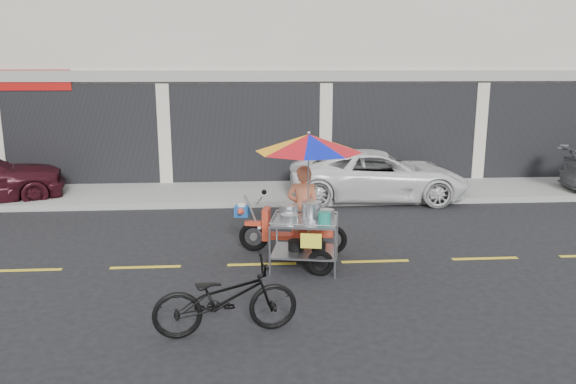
{
  "coord_description": "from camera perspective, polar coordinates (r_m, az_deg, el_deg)",
  "views": [
    {
      "loc": [
        -2.23,
        -9.26,
        3.39
      ],
      "look_at": [
        -1.5,
        0.6,
        1.15
      ],
      "focal_mm": 35.0,
      "sensor_mm": 36.0,
      "label": 1
    }
  ],
  "objects": [
    {
      "name": "ground",
      "position": [
        10.11,
        8.83,
        -6.99
      ],
      "size": [
        90.0,
        90.0,
        0.0
      ],
      "primitive_type": "plane",
      "color": "black"
    },
    {
      "name": "centerline",
      "position": [
        10.11,
        8.83,
        -6.96
      ],
      "size": [
        42.0,
        0.1,
        0.01
      ],
      "primitive_type": "cube",
      "color": "gold",
      "rests_on": "ground"
    },
    {
      "name": "sidewalk",
      "position": [
        15.29,
        4.25,
        0.21
      ],
      "size": [
        45.0,
        3.0,
        0.15
      ],
      "primitive_type": "cube",
      "color": "gray",
      "rests_on": "ground"
    },
    {
      "name": "food_vendor_rig",
      "position": [
        9.61,
        1.73,
        1.25
      ],
      "size": [
        2.32,
        2.16,
        2.34
      ],
      "rotation": [
        0.0,
        0.0,
        -0.19
      ],
      "color": "black",
      "rests_on": "ground"
    },
    {
      "name": "white_pickup",
      "position": [
        14.59,
        9.14,
        1.71
      ],
      "size": [
        4.68,
        2.41,
        1.26
      ],
      "primitive_type": "imported",
      "rotation": [
        0.0,
        0.0,
        1.5
      ],
      "color": "white",
      "rests_on": "ground"
    },
    {
      "name": "near_bicycle",
      "position": [
        7.33,
        -6.36,
        -10.64
      ],
      "size": [
        1.93,
        0.92,
        0.97
      ],
      "primitive_type": "imported",
      "rotation": [
        0.0,
        0.0,
        1.72
      ],
      "color": "black",
      "rests_on": "ground"
    },
    {
      "name": "shophouse_block",
      "position": [
        20.49,
        10.37,
        14.94
      ],
      "size": [
        36.0,
        8.11,
        10.4
      ],
      "color": "beige",
      "rests_on": "ground"
    }
  ]
}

